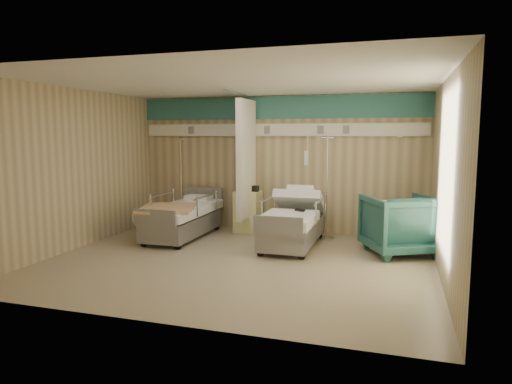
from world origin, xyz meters
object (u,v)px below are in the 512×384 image
iv_stand_left (182,209)px  visitor_armchair (400,225)px  bed_left (183,222)px  bedside_cabinet (248,211)px  iv_stand_right (326,218)px  bed_right (293,228)px

iv_stand_left → visitor_armchair: bearing=-12.3°
bed_left → visitor_armchair: bearing=-0.7°
bedside_cabinet → iv_stand_right: (1.65, -0.20, -0.02)m
bed_right → bedside_cabinet: (-1.15, 0.90, 0.11)m
iv_stand_right → bed_left: bearing=-165.4°
bed_left → visitor_armchair: (4.05, -0.05, 0.19)m
bed_left → iv_stand_left: size_ratio=1.13×
bed_left → iv_stand_left: bearing=117.2°
bed_right → bed_left: size_ratio=1.00×
iv_stand_left → bed_left: bearing=-62.8°
iv_stand_left → bed_right: bearing=-19.2°
bed_right → visitor_armchair: bearing=-1.6°
visitor_armchair → iv_stand_left: iv_stand_left is taller
bed_right → bed_left: same height
bed_left → iv_stand_right: bearing=14.6°
iv_stand_left → iv_stand_right: bearing=-4.2°
bedside_cabinet → iv_stand_right: size_ratio=0.43×
bed_left → iv_stand_left: iv_stand_left is taller
bed_left → iv_stand_right: iv_stand_right is taller
bed_left → iv_stand_right: (2.70, 0.70, 0.09)m
bed_right → visitor_armchair: size_ratio=1.95×
bed_right → visitor_armchair: visitor_armchair is taller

